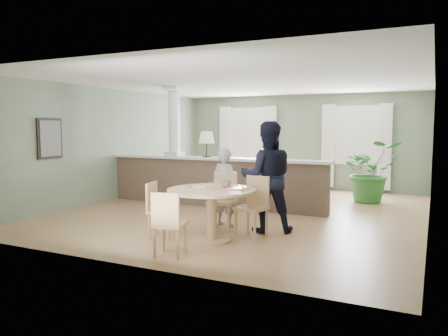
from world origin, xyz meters
The scene contains 12 objects.
ground centered at (0.00, 0.00, 0.00)m, with size 8.00×8.00×0.00m, color tan.
room_shell centered at (-0.03, 0.63, 1.81)m, with size 7.02×8.02×2.71m.
pony_wall centered at (-0.99, 0.20, 0.71)m, with size 5.32×0.38×2.70m.
sofa centered at (-1.21, 1.93, 0.41)m, with size 2.83×1.11×0.83m, color #8F764E.
houseplant centered at (2.20, 2.35, 0.73)m, with size 1.32×1.14×1.46m, color #2A6B2C.
dining_table centered at (0.48, -2.49, 0.66)m, with size 1.38×1.38×0.94m.
chair_far_boy centered at (0.24, -1.60, 0.55)m, with size 0.50×0.50×0.99m.
chair_far_man centered at (0.94, -1.89, 0.54)m, with size 0.52×0.52×0.99m.
chair_near centered at (0.31, -3.47, 0.50)m, with size 0.49×0.49×0.91m.
chair_side centered at (-0.41, -2.65, 0.50)m, with size 0.48×0.48×0.90m.
child_person centered at (0.19, -1.42, 0.70)m, with size 0.51×0.34×1.41m, color #939398.
man_person centered at (1.01, -1.49, 0.94)m, with size 0.91×0.71×1.88m, color black.
Camera 1 is at (3.55, -8.41, 1.79)m, focal length 35.00 mm.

